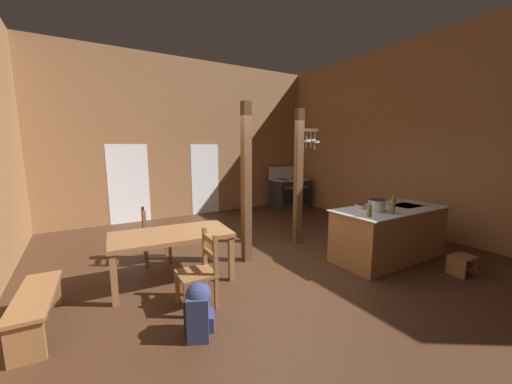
{
  "coord_description": "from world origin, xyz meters",
  "views": [
    {
      "loc": [
        -2.76,
        -3.75,
        2.01
      ],
      "look_at": [
        0.16,
        1.1,
        1.11
      ],
      "focal_mm": 20.43,
      "sensor_mm": 36.0,
      "label": 1
    }
  ],
  "objects_px": {
    "kitchen_island": "(389,233)",
    "ladderback_chair_by_post": "(153,236)",
    "backpack": "(199,308)",
    "ladderback_chair_near_window": "(200,271)",
    "mixing_bowl_on_counter": "(361,206)",
    "stove_range": "(289,193)",
    "stockpot_on_counter": "(376,206)",
    "dining_table": "(171,239)",
    "step_stool": "(462,263)",
    "bottle_short_on_counter": "(393,206)",
    "bottle_tall_on_counter": "(369,210)",
    "bench_along_left_wall": "(36,306)"
  },
  "relations": [
    {
      "from": "bench_along_left_wall",
      "to": "bottle_tall_on_counter",
      "type": "bearing_deg",
      "value": -11.32
    },
    {
      "from": "bottle_tall_on_counter",
      "to": "step_stool",
      "type": "bearing_deg",
      "value": -32.96
    },
    {
      "from": "stove_range",
      "to": "bottle_short_on_counter",
      "type": "xyz_separation_m",
      "value": [
        -1.57,
        -4.74,
        0.57
      ]
    },
    {
      "from": "stove_range",
      "to": "bottle_short_on_counter",
      "type": "bearing_deg",
      "value": -108.29
    },
    {
      "from": "kitchen_island",
      "to": "stockpot_on_counter",
      "type": "height_order",
      "value": "stockpot_on_counter"
    },
    {
      "from": "dining_table",
      "to": "stockpot_on_counter",
      "type": "height_order",
      "value": "stockpot_on_counter"
    },
    {
      "from": "ladderback_chair_by_post",
      "to": "mixing_bowl_on_counter",
      "type": "distance_m",
      "value": 3.67
    },
    {
      "from": "kitchen_island",
      "to": "ladderback_chair_by_post",
      "type": "height_order",
      "value": "ladderback_chair_by_post"
    },
    {
      "from": "bench_along_left_wall",
      "to": "backpack",
      "type": "bearing_deg",
      "value": -33.45
    },
    {
      "from": "kitchen_island",
      "to": "stove_range",
      "type": "height_order",
      "value": "stove_range"
    },
    {
      "from": "step_stool",
      "to": "bottle_short_on_counter",
      "type": "bearing_deg",
      "value": 135.98
    },
    {
      "from": "mixing_bowl_on_counter",
      "to": "ladderback_chair_by_post",
      "type": "bearing_deg",
      "value": 151.14
    },
    {
      "from": "dining_table",
      "to": "bottle_tall_on_counter",
      "type": "height_order",
      "value": "bottle_tall_on_counter"
    },
    {
      "from": "dining_table",
      "to": "kitchen_island",
      "type": "bearing_deg",
      "value": -17.24
    },
    {
      "from": "backpack",
      "to": "stockpot_on_counter",
      "type": "relative_size",
      "value": 1.74
    },
    {
      "from": "ladderback_chair_near_window",
      "to": "bench_along_left_wall",
      "type": "height_order",
      "value": "ladderback_chair_near_window"
    },
    {
      "from": "step_stool",
      "to": "backpack",
      "type": "height_order",
      "value": "backpack"
    },
    {
      "from": "stove_range",
      "to": "bottle_tall_on_counter",
      "type": "relative_size",
      "value": 5.1
    },
    {
      "from": "kitchen_island",
      "to": "bench_along_left_wall",
      "type": "xyz_separation_m",
      "value": [
        -5.18,
        0.64,
        -0.16
      ]
    },
    {
      "from": "ladderback_chair_by_post",
      "to": "bench_along_left_wall",
      "type": "height_order",
      "value": "ladderback_chair_by_post"
    },
    {
      "from": "ladderback_chair_near_window",
      "to": "bottle_short_on_counter",
      "type": "height_order",
      "value": "bottle_short_on_counter"
    },
    {
      "from": "step_stool",
      "to": "dining_table",
      "type": "height_order",
      "value": "dining_table"
    },
    {
      "from": "kitchen_island",
      "to": "bench_along_left_wall",
      "type": "distance_m",
      "value": 5.22
    },
    {
      "from": "kitchen_island",
      "to": "stockpot_on_counter",
      "type": "bearing_deg",
      "value": -174.18
    },
    {
      "from": "stockpot_on_counter",
      "to": "bottle_tall_on_counter",
      "type": "bearing_deg",
      "value": -156.42
    },
    {
      "from": "dining_table",
      "to": "bench_along_left_wall",
      "type": "relative_size",
      "value": 1.46
    },
    {
      "from": "ladderback_chair_by_post",
      "to": "bottle_tall_on_counter",
      "type": "xyz_separation_m",
      "value": [
        2.79,
        -2.24,
        0.57
      ]
    },
    {
      "from": "kitchen_island",
      "to": "stove_range",
      "type": "relative_size",
      "value": 1.64
    },
    {
      "from": "mixing_bowl_on_counter",
      "to": "backpack",
      "type": "bearing_deg",
      "value": -169.45
    },
    {
      "from": "ladderback_chair_by_post",
      "to": "bottle_tall_on_counter",
      "type": "relative_size",
      "value": 3.67
    },
    {
      "from": "kitchen_island",
      "to": "backpack",
      "type": "distance_m",
      "value": 3.71
    },
    {
      "from": "bottle_short_on_counter",
      "to": "mixing_bowl_on_counter",
      "type": "bearing_deg",
      "value": 99.35
    },
    {
      "from": "dining_table",
      "to": "ladderback_chair_near_window",
      "type": "relative_size",
      "value": 1.86
    },
    {
      "from": "kitchen_island",
      "to": "bottle_tall_on_counter",
      "type": "relative_size",
      "value": 8.35
    },
    {
      "from": "step_stool",
      "to": "bench_along_left_wall",
      "type": "height_order",
      "value": "bench_along_left_wall"
    },
    {
      "from": "kitchen_island",
      "to": "bench_along_left_wall",
      "type": "height_order",
      "value": "kitchen_island"
    },
    {
      "from": "backpack",
      "to": "mixing_bowl_on_counter",
      "type": "bearing_deg",
      "value": 10.55
    },
    {
      "from": "step_stool",
      "to": "bottle_tall_on_counter",
      "type": "xyz_separation_m",
      "value": [
        -1.25,
        0.81,
        0.84
      ]
    },
    {
      "from": "backpack",
      "to": "ladderback_chair_near_window",
      "type": "bearing_deg",
      "value": 68.06
    },
    {
      "from": "step_stool",
      "to": "backpack",
      "type": "bearing_deg",
      "value": 170.33
    },
    {
      "from": "kitchen_island",
      "to": "stove_range",
      "type": "xyz_separation_m",
      "value": [
        1.18,
        4.45,
        0.02
      ]
    },
    {
      "from": "stove_range",
      "to": "bench_along_left_wall",
      "type": "bearing_deg",
      "value": -149.07
    },
    {
      "from": "bottle_tall_on_counter",
      "to": "bench_along_left_wall",
      "type": "bearing_deg",
      "value": 168.68
    },
    {
      "from": "stockpot_on_counter",
      "to": "ladderback_chair_near_window",
      "type": "bearing_deg",
      "value": 174.58
    },
    {
      "from": "kitchen_island",
      "to": "bottle_short_on_counter",
      "type": "xyz_separation_m",
      "value": [
        -0.38,
        -0.29,
        0.59
      ]
    },
    {
      "from": "bench_along_left_wall",
      "to": "bottle_tall_on_counter",
      "type": "distance_m",
      "value": 4.45
    },
    {
      "from": "backpack",
      "to": "stockpot_on_counter",
      "type": "distance_m",
      "value": 3.32
    },
    {
      "from": "stove_range",
      "to": "dining_table",
      "type": "relative_size",
      "value": 0.75
    },
    {
      "from": "kitchen_island",
      "to": "bottle_short_on_counter",
      "type": "bearing_deg",
      "value": -142.71
    },
    {
      "from": "ladderback_chair_near_window",
      "to": "bench_along_left_wall",
      "type": "relative_size",
      "value": 0.78
    }
  ]
}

